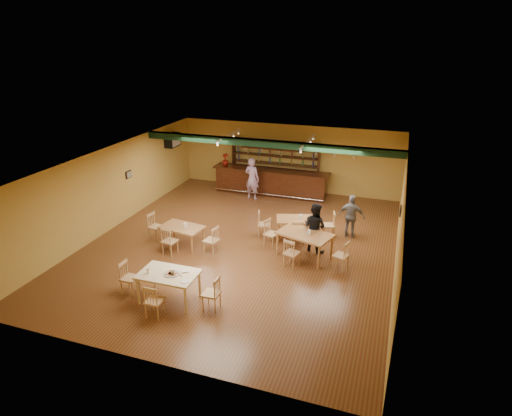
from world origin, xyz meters
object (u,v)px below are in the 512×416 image
(dining_table_d, at_px, (304,245))
(near_table, at_px, (169,287))
(patron_bar, at_px, (252,179))
(dining_table_c, at_px, (183,236))
(dining_table_b, at_px, (296,228))
(patron_right_a, at_px, (315,227))
(bar_counter, at_px, (271,182))

(dining_table_d, distance_m, near_table, 4.57)
(patron_bar, bearing_deg, dining_table_c, 92.82)
(dining_table_c, distance_m, dining_table_d, 4.10)
(dining_table_b, height_order, dining_table_d, dining_table_d)
(dining_table_b, bearing_deg, dining_table_d, -82.82)
(dining_table_b, xyz_separation_m, patron_bar, (-2.73, 3.13, 0.57))
(patron_bar, distance_m, patron_right_a, 5.28)
(patron_right_a, bearing_deg, dining_table_b, -21.07)
(bar_counter, bearing_deg, dining_table_b, -61.61)
(bar_counter, xyz_separation_m, dining_table_d, (2.75, -5.34, -0.15))
(dining_table_c, xyz_separation_m, near_table, (1.20, -3.04, 0.06))
(bar_counter, bearing_deg, patron_right_a, -58.29)
(dining_table_c, height_order, patron_bar, patron_bar)
(dining_table_d, relative_size, patron_right_a, 1.01)
(dining_table_c, distance_m, near_table, 3.27)
(bar_counter, height_order, dining_table_c, bar_counter)
(dining_table_d, distance_m, patron_right_a, 0.74)
(bar_counter, distance_m, dining_table_d, 6.00)
(dining_table_b, height_order, patron_bar, patron_bar)
(bar_counter, xyz_separation_m, near_table, (-0.12, -8.90, -0.15))
(bar_counter, relative_size, dining_table_b, 3.79)
(dining_table_b, distance_m, dining_table_c, 3.95)
(dining_table_b, xyz_separation_m, dining_table_d, (0.61, -1.38, 0.07))
(bar_counter, distance_m, patron_bar, 1.07)
(bar_counter, relative_size, patron_right_a, 3.17)
(dining_table_c, relative_size, near_table, 0.91)
(dining_table_d, bearing_deg, dining_table_b, 131.79)
(patron_bar, height_order, patron_right_a, patron_bar)
(patron_bar, relative_size, patron_right_a, 1.10)
(patron_bar, bearing_deg, dining_table_d, 137.57)
(bar_counter, height_order, near_table, bar_counter)
(patron_bar, bearing_deg, bar_counter, -114.71)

